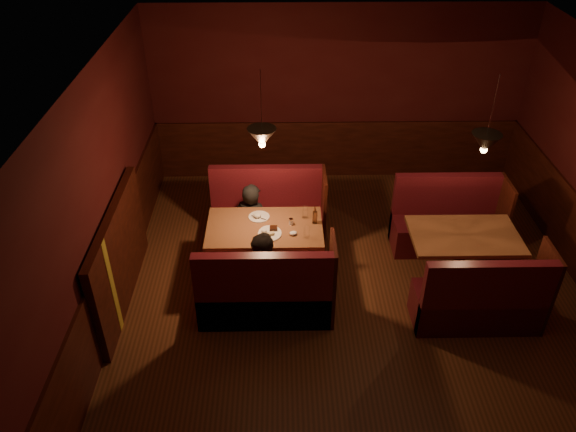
{
  "coord_description": "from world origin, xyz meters",
  "views": [
    {
      "loc": [
        -0.95,
        -5.02,
        4.93
      ],
      "look_at": [
        -0.85,
        0.82,
        0.95
      ],
      "focal_mm": 35.0,
      "sensor_mm": 36.0,
      "label": 1
    }
  ],
  "objects_px": {
    "second_table": "(462,247)",
    "main_table": "(266,238)",
    "diner_b": "(266,261)",
    "main_bench_near": "(267,297)",
    "main_bench_far": "(269,218)",
    "second_bench_near": "(480,304)",
    "diner_a": "(252,207)",
    "second_bench_far": "(446,225)"
  },
  "relations": [
    {
      "from": "second_bench_far",
      "to": "diner_b",
      "type": "xyz_separation_m",
      "value": [
        -2.53,
        -1.22,
        0.36
      ]
    },
    {
      "from": "main_bench_far",
      "to": "main_bench_near",
      "type": "xyz_separation_m",
      "value": [
        0.0,
        -1.68,
        0.0
      ]
    },
    {
      "from": "diner_a",
      "to": "diner_b",
      "type": "xyz_separation_m",
      "value": [
        0.21,
        -1.16,
        -0.01
      ]
    },
    {
      "from": "second_bench_near",
      "to": "second_bench_far",
      "type": "bearing_deg",
      "value": 90.0
    },
    {
      "from": "main_bench_far",
      "to": "second_table",
      "type": "bearing_deg",
      "value": -22.19
    },
    {
      "from": "main_bench_near",
      "to": "second_table",
      "type": "bearing_deg",
      "value": 14.84
    },
    {
      "from": "second_bench_near",
      "to": "diner_a",
      "type": "bearing_deg",
      "value": 150.24
    },
    {
      "from": "main_bench_far",
      "to": "second_bench_near",
      "type": "height_order",
      "value": "main_bench_far"
    },
    {
      "from": "second_table",
      "to": "diner_b",
      "type": "distance_m",
      "value": 2.54
    },
    {
      "from": "main_bench_far",
      "to": "second_table",
      "type": "relative_size",
      "value": 1.19
    },
    {
      "from": "second_table",
      "to": "main_bench_near",
      "type": "bearing_deg",
      "value": -165.16
    },
    {
      "from": "main_table",
      "to": "main_bench_far",
      "type": "distance_m",
      "value": 0.88
    },
    {
      "from": "main_bench_far",
      "to": "main_bench_near",
      "type": "bearing_deg",
      "value": -90.0
    },
    {
      "from": "main_bench_far",
      "to": "second_table",
      "type": "distance_m",
      "value": 2.7
    },
    {
      "from": "main_table",
      "to": "main_bench_near",
      "type": "distance_m",
      "value": 0.88
    },
    {
      "from": "second_bench_far",
      "to": "second_bench_near",
      "type": "relative_size",
      "value": 1.0
    },
    {
      "from": "main_bench_far",
      "to": "second_bench_far",
      "type": "relative_size",
      "value": 1.08
    },
    {
      "from": "main_bench_near",
      "to": "second_bench_near",
      "type": "xyz_separation_m",
      "value": [
        2.53,
        -0.15,
        -0.01
      ]
    },
    {
      "from": "second_table",
      "to": "main_table",
      "type": "bearing_deg",
      "value": 175.95
    },
    {
      "from": "main_table",
      "to": "diner_a",
      "type": "distance_m",
      "value": 0.62
    },
    {
      "from": "main_bench_near",
      "to": "diner_b",
      "type": "xyz_separation_m",
      "value": [
        -0.01,
        0.26,
        0.35
      ]
    },
    {
      "from": "second_bench_near",
      "to": "diner_a",
      "type": "relative_size",
      "value": 1.06
    },
    {
      "from": "main_bench_far",
      "to": "second_table",
      "type": "xyz_separation_m",
      "value": [
        2.49,
        -1.02,
        0.22
      ]
    },
    {
      "from": "main_bench_near",
      "to": "second_table",
      "type": "height_order",
      "value": "main_bench_near"
    },
    {
      "from": "second_bench_near",
      "to": "main_bench_near",
      "type": "bearing_deg",
      "value": 176.54
    },
    {
      "from": "diner_b",
      "to": "main_bench_near",
      "type": "bearing_deg",
      "value": -88.46
    },
    {
      "from": "main_bench_far",
      "to": "second_bench_far",
      "type": "bearing_deg",
      "value": -4.61
    },
    {
      "from": "main_table",
      "to": "main_bench_near",
      "type": "xyz_separation_m",
      "value": [
        0.02,
        -0.84,
        -0.26
      ]
    },
    {
      "from": "main_bench_near",
      "to": "diner_a",
      "type": "xyz_separation_m",
      "value": [
        -0.22,
        1.42,
        0.36
      ]
    },
    {
      "from": "second_table",
      "to": "diner_b",
      "type": "height_order",
      "value": "diner_b"
    },
    {
      "from": "main_bench_near",
      "to": "second_table",
      "type": "xyz_separation_m",
      "value": [
        2.49,
        0.66,
        0.22
      ]
    },
    {
      "from": "main_bench_far",
      "to": "diner_b",
      "type": "distance_m",
      "value": 1.46
    },
    {
      "from": "main_bench_near",
      "to": "diner_a",
      "type": "distance_m",
      "value": 1.48
    },
    {
      "from": "main_table",
      "to": "second_bench_near",
      "type": "relative_size",
      "value": 0.98
    },
    {
      "from": "main_bench_near",
      "to": "second_bench_far",
      "type": "height_order",
      "value": "main_bench_near"
    },
    {
      "from": "main_bench_near",
      "to": "second_bench_near",
      "type": "height_order",
      "value": "main_bench_near"
    },
    {
      "from": "main_table",
      "to": "diner_b",
      "type": "relative_size",
      "value": 1.06
    },
    {
      "from": "second_bench_near",
      "to": "diner_b",
      "type": "bearing_deg",
      "value": 170.83
    },
    {
      "from": "second_bench_far",
      "to": "main_bench_near",
      "type": "bearing_deg",
      "value": -149.72
    },
    {
      "from": "main_bench_far",
      "to": "diner_b",
      "type": "height_order",
      "value": "diner_b"
    },
    {
      "from": "second_bench_near",
      "to": "diner_b",
      "type": "height_order",
      "value": "diner_b"
    },
    {
      "from": "main_table",
      "to": "main_bench_far",
      "type": "relative_size",
      "value": 0.91
    }
  ]
}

